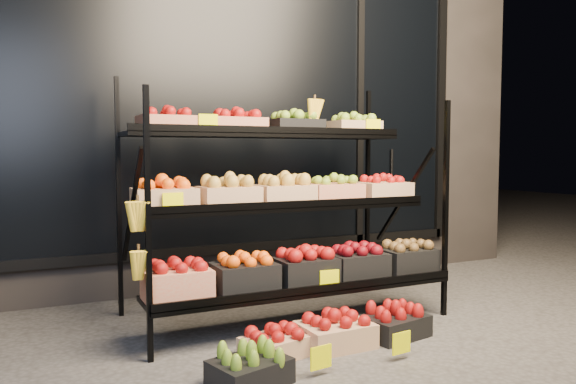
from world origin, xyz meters
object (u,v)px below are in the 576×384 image
floor_crate_midleft (250,367)px  floor_crate_midright (335,331)px  floor_crate_left (274,342)px  display_rack (285,205)px

floor_crate_midleft → floor_crate_midright: (0.65, 0.28, 0.01)m
floor_crate_midleft → floor_crate_midright: bearing=8.6°
floor_crate_left → floor_crate_midright: bearing=-14.1°
floor_crate_left → floor_crate_midleft: (-0.26, -0.28, 0.00)m
floor_crate_left → floor_crate_midright: floor_crate_midright is taller
display_rack → floor_crate_midleft: display_rack is taller
floor_crate_left → floor_crate_midleft: bearing=-146.4°
display_rack → floor_crate_left: bearing=-120.2°
floor_crate_midleft → floor_crate_midright: size_ratio=1.00×
floor_crate_left → display_rack: bearing=45.7°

